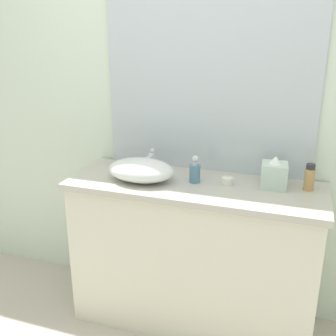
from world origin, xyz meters
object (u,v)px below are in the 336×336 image
candle_jar (227,181)px  tissue_box (274,174)px  sink_basin (141,170)px  soap_dispenser (195,171)px  lotion_bottle (309,178)px

candle_jar → tissue_box: bearing=10.9°
sink_basin → tissue_box: 0.72m
soap_dispenser → lotion_bottle: bearing=7.8°
soap_dispenser → lotion_bottle: size_ratio=1.08×
sink_basin → soap_dispenser: (0.29, 0.07, 0.00)m
candle_jar → lotion_bottle: bearing=8.5°
soap_dispenser → tissue_box: 0.42m
soap_dispenser → lotion_bottle: soap_dispenser is taller
soap_dispenser → lotion_bottle: (0.59, 0.08, 0.01)m
sink_basin → tissue_box: tissue_box is taller
sink_basin → soap_dispenser: soap_dispenser is taller
sink_basin → lotion_bottle: lotion_bottle is taller
sink_basin → candle_jar: sink_basin is taller
tissue_box → candle_jar: tissue_box is taller
sink_basin → soap_dispenser: 0.30m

